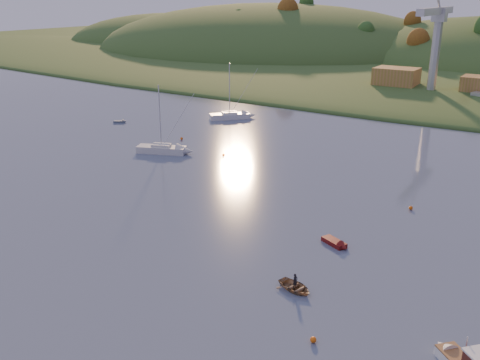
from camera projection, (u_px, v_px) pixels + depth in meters
The scene contains 19 objects.
ground at pixel (13, 341), 41.96m from camera, with size 500.00×500.00×0.00m, color #39455E.
shore_slope at pixel (459, 78), 173.19m from camera, with size 640.00×150.00×7.00m, color #29451B.
hill_left_far at pixel (173, 43), 294.33m from camera, with size 120.00×100.00×32.00m, color #29451B.
hill_left at pixel (270, 53), 246.80m from camera, with size 170.00×140.00×44.00m, color #29451B.
hillside_trees at pixel (471, 71), 189.09m from camera, with size 280.00×50.00×32.00m, color #294D1B, non-canonical shape.
wharf at pixel (444, 96), 136.05m from camera, with size 42.00×16.00×2.40m, color slate.
shed_west at pixel (396, 77), 142.27m from camera, with size 11.00×8.00×4.80m, color olive.
dock_crane at pixel (436, 31), 129.44m from camera, with size 3.20×28.00×20.30m.
fishing_boat at pixel (460, 360), 38.55m from camera, with size 5.04×4.87×3.41m.
sailboat_near at pixel (230, 115), 116.01m from camera, with size 7.86×7.94×11.93m.
sailboat_far at pixel (162, 149), 91.18m from camera, with size 8.72×5.38×11.62m.
canoe at pixel (295, 287), 48.96m from camera, with size 2.53×3.55×0.73m, color #8E6F4E.
paddler at pixel (295, 283), 48.84m from camera, with size 0.52×0.34×1.43m, color black.
red_tender at pixel (338, 245), 57.45m from camera, with size 3.67×2.60×1.19m.
grey_dinghy at pixel (122, 122), 112.85m from camera, with size 2.76×2.34×1.00m.
buoy_0 at pixel (313, 340), 41.65m from camera, with size 0.50×0.50×0.50m, color #DC580B.
buoy_1 at pixel (411, 208), 67.29m from camera, with size 0.50×0.50×0.50m, color #DC580B.
buoy_2 at pixel (182, 138), 99.57m from camera, with size 0.50×0.50×0.50m, color #DC580B.
buoy_3 at pixel (224, 155), 89.37m from camera, with size 0.50×0.50×0.50m, color #DC580B.
Camera 1 is at (34.15, -20.24, 25.76)m, focal length 40.00 mm.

